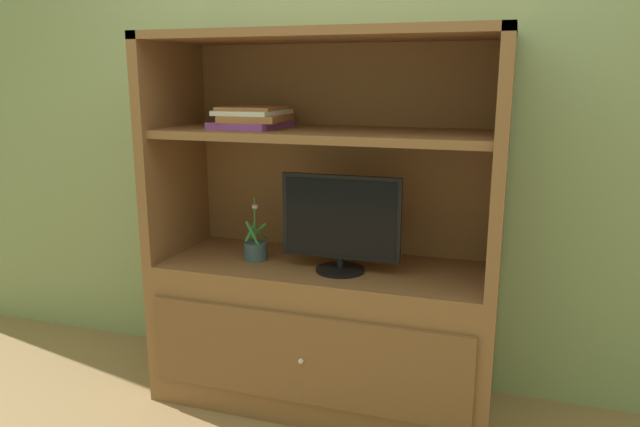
{
  "coord_description": "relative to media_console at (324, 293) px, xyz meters",
  "views": [
    {
      "loc": [
        0.79,
        -2.08,
        1.51
      ],
      "look_at": [
        0.0,
        0.35,
        0.92
      ],
      "focal_mm": 33.33,
      "sensor_mm": 36.0,
      "label": 1
    }
  ],
  "objects": [
    {
      "name": "painted_rear_wall",
      "position": [
        0.0,
        0.34,
        0.87
      ],
      "size": [
        6.0,
        0.1,
        2.8
      ],
      "primitive_type": "cube",
      "color": "#8C9E6B",
      "rests_on": "ground_plane"
    },
    {
      "name": "tv_monitor",
      "position": [
        0.1,
        -0.08,
        0.36
      ],
      "size": [
        0.53,
        0.22,
        0.43
      ],
      "color": "black",
      "rests_on": "media_console"
    },
    {
      "name": "media_console",
      "position": [
        0.0,
        0.0,
        0.0
      ],
      "size": [
        1.55,
        0.61,
        1.7
      ],
      "color": "brown",
      "rests_on": "ground_plane"
    },
    {
      "name": "magazine_stack",
      "position": [
        -0.33,
        -0.01,
        0.8
      ],
      "size": [
        0.32,
        0.35,
        0.1
      ],
      "color": "purple",
      "rests_on": "media_console"
    },
    {
      "name": "potted_plant",
      "position": [
        -0.32,
        -0.04,
        0.19
      ],
      "size": [
        0.11,
        0.12,
        0.3
      ],
      "color": "#384C56",
      "rests_on": "media_console"
    }
  ]
}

